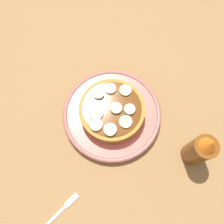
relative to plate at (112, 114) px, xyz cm
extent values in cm
cube|color=olive|center=(0.00, 0.00, -2.59)|extent=(140.00, 140.00, 3.00)
cylinder|color=#CC594C|center=(0.00, 0.00, -0.25)|extent=(24.85, 24.85, 1.69)
torus|color=#965750|center=(0.00, 0.00, 0.34)|extent=(25.29, 25.29, 1.18)
cylinder|color=#A26028|center=(0.49, -0.41, 1.16)|extent=(15.22, 15.22, 1.12)
cylinder|color=#A56129|center=(-0.36, 0.51, 2.28)|extent=(15.54, 15.54, 1.12)
cylinder|color=olive|center=(0.19, 0.39, 3.40)|extent=(16.19, 16.19, 1.12)
cylinder|color=#592B0A|center=(0.00, 0.00, 4.04)|extent=(14.38, 14.38, 0.16)
cylinder|color=#ECEFBE|center=(-0.63, 0.76, 4.43)|extent=(2.85, 2.85, 0.95)
cylinder|color=tan|center=(-0.63, 0.76, 4.95)|extent=(0.80, 0.80, 0.08)
cylinder|color=#F8E1B5|center=(3.67, -1.62, 4.26)|extent=(3.59, 3.59, 0.61)
cylinder|color=tan|center=(3.67, -1.62, 4.61)|extent=(1.01, 1.01, 0.08)
cylinder|color=#F4E5BA|center=(-5.57, -1.19, 4.30)|extent=(2.95, 2.95, 0.69)
cylinder|color=tan|center=(-5.57, -1.19, 4.69)|extent=(0.83, 0.83, 0.08)
cylinder|color=#F5F4B8|center=(-0.20, 4.74, 4.28)|extent=(3.09, 3.09, 0.64)
cylinder|color=tan|center=(-0.20, 4.74, 4.64)|extent=(0.86, 0.86, 0.08)
cylinder|color=#F9E7C5|center=(-3.15, -3.99, 4.33)|extent=(2.75, 2.75, 0.73)
cylinder|color=tan|center=(-3.15, -3.99, 4.73)|extent=(0.77, 0.77, 0.08)
cylinder|color=#EEEBC2|center=(3.99, 3.76, 4.44)|extent=(3.02, 3.02, 0.95)
cylinder|color=tan|center=(3.99, 3.76, 4.95)|extent=(0.85, 0.85, 0.08)
cylinder|color=#F4E7BA|center=(-2.83, 3.17, 4.41)|extent=(2.66, 2.66, 0.89)
cylinder|color=tan|center=(-2.83, 3.17, 4.89)|extent=(0.74, 0.74, 0.08)
cylinder|color=#FCF1BD|center=(5.63, 0.67, 4.39)|extent=(2.98, 2.98, 0.85)
cylinder|color=tan|center=(5.63, 0.67, 4.85)|extent=(0.84, 0.84, 0.08)
cylinder|color=#FCF0B6|center=(0.13, -4.84, 4.45)|extent=(2.65, 2.65, 0.97)
cylinder|color=tan|center=(0.13, -4.84, 4.97)|extent=(0.74, 0.74, 0.08)
cube|color=silver|center=(27.36, 9.33, -0.84)|extent=(9.52, 1.07, 0.50)
cube|color=silver|center=(20.86, 9.07, -0.84)|extent=(3.55, 1.40, 0.50)
cylinder|color=brown|center=(-7.57, 20.77, 3.88)|extent=(5.30, 5.30, 9.95)
cone|color=orange|center=(-7.57, 20.77, 10.45)|extent=(3.71, 3.71, 3.18)
camera|label=1|loc=(13.13, 14.39, 54.29)|focal=35.79mm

